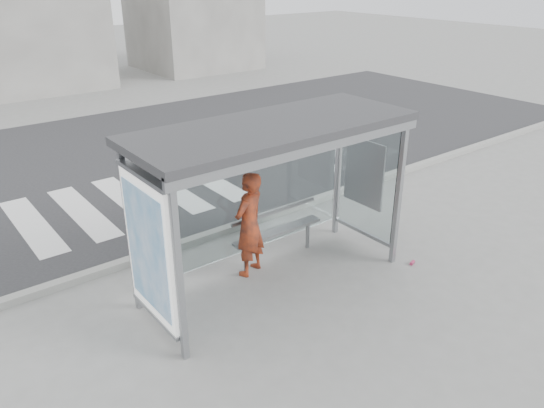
# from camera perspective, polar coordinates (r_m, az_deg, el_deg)

# --- Properties ---
(ground) EXTENTS (80.00, 80.00, 0.00)m
(ground) POSITION_cam_1_polar(r_m,az_deg,el_deg) (8.56, 0.28, -8.45)
(ground) COLOR slate
(ground) RESTS_ON ground
(road) EXTENTS (30.00, 10.00, 0.01)m
(road) POSITION_cam_1_polar(r_m,az_deg,el_deg) (14.20, -17.38, 4.14)
(road) COLOR #262628
(road) RESTS_ON ground
(curb) EXTENTS (30.00, 0.18, 0.12)m
(curb) POSITION_cam_1_polar(r_m,az_deg,el_deg) (9.93, -6.66, -3.28)
(curb) COLOR gray
(curb) RESTS_ON ground
(crosswalk) EXTENTS (4.55, 3.00, 0.00)m
(crosswalk) POSITION_cam_1_polar(r_m,az_deg,el_deg) (11.85, -15.18, 0.40)
(crosswalk) COLOR silver
(crosswalk) RESTS_ON ground
(bus_shelter) EXTENTS (4.25, 1.65, 2.62)m
(bus_shelter) POSITION_cam_1_polar(r_m,az_deg,el_deg) (7.51, -2.22, 3.64)
(bus_shelter) COLOR gray
(bus_shelter) RESTS_ON ground
(person) EXTENTS (0.75, 0.62, 1.75)m
(person) POSITION_cam_1_polar(r_m,az_deg,el_deg) (8.42, -2.47, -2.21)
(person) COLOR #C06312
(person) RESTS_ON ground
(bench) EXTENTS (1.73, 0.22, 0.90)m
(bench) POSITION_cam_1_polar(r_m,az_deg,el_deg) (8.96, 0.59, -2.92)
(bench) COLOR slate
(bench) RESTS_ON ground
(soda_can) EXTENTS (0.12, 0.09, 0.06)m
(soda_can) POSITION_cam_1_polar(r_m,az_deg,el_deg) (9.34, 14.85, -6.12)
(soda_can) COLOR #C53A65
(soda_can) RESTS_ON ground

